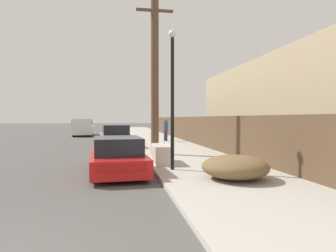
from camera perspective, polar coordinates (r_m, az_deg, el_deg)
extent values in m
cube|color=#ADA89E|center=(27.05, -2.62, -2.31)|extent=(4.20, 63.00, 0.12)
cube|color=silver|center=(11.68, -1.26, -5.39)|extent=(0.66, 1.74, 0.67)
cube|color=white|center=(11.64, -1.27, -3.68)|extent=(0.64, 1.67, 0.03)
cube|color=#333335|center=(12.19, -0.78, -3.32)|extent=(0.03, 0.20, 0.02)
cube|color=gray|center=(11.91, -1.43, -3.47)|extent=(0.64, 0.08, 0.01)
cube|color=gray|center=(11.38, -1.10, -3.70)|extent=(0.64, 0.08, 0.01)
cube|color=red|center=(10.42, -9.70, -6.48)|extent=(2.00, 4.47, 0.55)
cube|color=black|center=(9.97, -9.57, -3.68)|extent=(1.62, 2.19, 0.55)
cube|color=#B21414|center=(8.24, -8.72, -7.93)|extent=(1.35, 0.12, 0.19)
cylinder|color=black|center=(11.75, -13.76, -6.08)|extent=(0.24, 0.64, 0.63)
cylinder|color=black|center=(11.83, -6.51, -5.99)|extent=(0.24, 0.64, 0.63)
cylinder|color=black|center=(9.08, -13.88, -8.32)|extent=(0.24, 0.64, 0.63)
cylinder|color=black|center=(9.18, -4.47, -8.16)|extent=(0.24, 0.64, 0.63)
cube|color=gray|center=(18.84, -10.05, -2.63)|extent=(2.10, 4.45, 0.73)
cube|color=black|center=(18.64, -10.02, -0.66)|extent=(1.69, 2.54, 0.57)
cube|color=#B21414|center=(16.67, -9.46, -2.72)|extent=(1.35, 0.15, 0.26)
cylinder|color=black|center=(20.15, -12.47, -2.91)|extent=(0.25, 0.66, 0.64)
cylinder|color=black|center=(20.26, -8.24, -2.87)|extent=(0.25, 0.66, 0.64)
cylinder|color=black|center=(17.48, -12.14, -3.58)|extent=(0.25, 0.66, 0.64)
cylinder|color=black|center=(17.61, -7.27, -3.52)|extent=(0.25, 0.66, 0.64)
cube|color=silver|center=(33.12, -15.80, -0.69)|extent=(2.27, 5.77, 0.86)
cube|color=silver|center=(31.55, -15.98, 0.65)|extent=(2.00, 2.64, 0.74)
cube|color=black|center=(31.55, -15.98, 0.69)|extent=(2.04, 2.59, 0.41)
cylinder|color=black|center=(31.33, -14.45, -1.22)|extent=(0.30, 0.80, 0.79)
cylinder|color=black|center=(31.44, -17.53, -1.24)|extent=(0.30, 0.80, 0.79)
cylinder|color=black|center=(34.85, -14.23, -0.95)|extent=(0.30, 0.80, 0.79)
cylinder|color=black|center=(34.95, -17.00, -0.96)|extent=(0.30, 0.80, 0.79)
cylinder|color=brown|center=(14.68, -2.52, 9.76)|extent=(0.38, 0.38, 7.69)
cube|color=brown|center=(15.42, -2.54, 21.14)|extent=(1.80, 0.12, 0.12)
cylinder|color=black|center=(10.08, 0.84, 4.21)|extent=(0.12, 0.12, 4.43)
sphere|color=white|center=(10.46, 0.85, 17.15)|extent=(0.26, 0.26, 0.26)
ellipsoid|color=brown|center=(8.84, 12.64, -7.62)|extent=(1.91, 1.99, 0.68)
cube|color=brown|center=(21.43, 4.56, -0.69)|extent=(0.08, 34.51, 1.84)
cube|color=tan|center=(18.43, 26.61, 3.82)|extent=(6.00, 21.95, 5.31)
cylinder|color=#282D42|center=(22.84, -0.45, -1.83)|extent=(0.28, 0.28, 0.82)
cylinder|color=#2D5193|center=(22.81, -0.45, 0.02)|extent=(0.34, 0.34, 0.65)
sphere|color=#8C664C|center=(22.80, -0.45, 1.15)|extent=(0.25, 0.25, 0.25)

